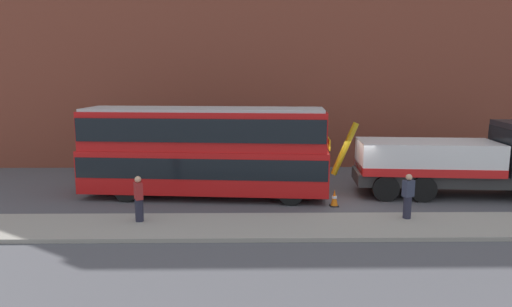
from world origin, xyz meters
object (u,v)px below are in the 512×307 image
pedestrian_onlooker (139,199)px  pedestrian_bystander (408,197)px  double_decker_bus (205,149)px  traffic_cone_near_bus (334,198)px  recovery_tow_truck (467,158)px

pedestrian_onlooker → pedestrian_bystander: bearing=-24.2°
double_decker_bus → pedestrian_bystander: 8.89m
double_decker_bus → traffic_cone_near_bus: bearing=-10.9°
pedestrian_bystander → traffic_cone_near_bus: 3.23m
recovery_tow_truck → double_decker_bus: (-11.89, 0.04, 0.47)m
pedestrian_onlooker → double_decker_bus: bearing=37.0°
pedestrian_onlooker → traffic_cone_near_bus: (7.67, 2.34, -0.64)m
double_decker_bus → recovery_tow_truck: bearing=4.8°
recovery_tow_truck → traffic_cone_near_bus: recovery_tow_truck is taller
recovery_tow_truck → pedestrian_onlooker: recovery_tow_truck is taller
pedestrian_onlooker → traffic_cone_near_bus: size_ratio=2.38×
recovery_tow_truck → pedestrian_onlooker: bearing=-159.4°
pedestrian_bystander → recovery_tow_truck: bearing=-72.5°
traffic_cone_near_bus → recovery_tow_truck: bearing=14.0°
traffic_cone_near_bus → pedestrian_bystander: bearing=-41.7°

